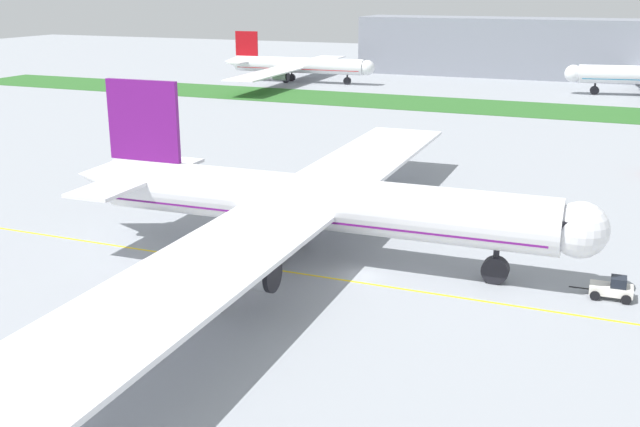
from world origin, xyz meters
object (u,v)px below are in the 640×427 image
Objects in this scene: ground_crew_marshaller_front at (273,244)px; airliner_foreground at (309,203)px; pushback_tug at (612,288)px; parked_airliner_far_left at (296,66)px; ground_crew_wingwalker_port at (221,302)px.

airliner_foreground is at bearing -2.34° from ground_crew_marshaller_front.
ground_crew_marshaller_front is at bearing -179.06° from pushback_tug.
airliner_foreground is at bearing -65.35° from parked_airliner_far_left.
airliner_foreground reaches higher than pushback_tug.
parked_airliner_far_left is (-63.93, 139.31, -1.12)m from airliner_foreground.
ground_crew_wingwalker_port is at bearing -68.13° from parked_airliner_far_left.
parked_airliner_far_left reaches higher than ground_crew_wingwalker_port.
airliner_foreground reaches higher than ground_crew_wingwalker_port.
pushback_tug is 0.07× the size of parked_airliner_far_left.
ground_crew_marshaller_front is (-34.32, -0.56, 0.00)m from pushback_tug.
ground_crew_marshaller_front is (-4.29, 0.18, -5.11)m from airliner_foreground.
pushback_tug is 35.75m from ground_crew_wingwalker_port.
ground_crew_marshaller_front is 0.02× the size of parked_airliner_far_left.
ground_crew_marshaller_front is at bearing 99.28° from ground_crew_wingwalker_port.
pushback_tug reaches higher than ground_crew_wingwalker_port.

